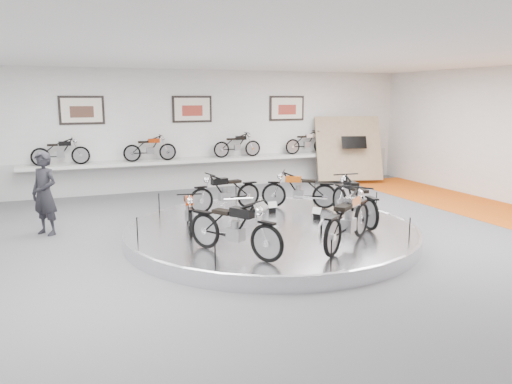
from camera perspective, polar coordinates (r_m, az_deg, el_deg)
name	(u,v)px	position (r m, az deg, el deg)	size (l,w,h in m)	color
floor	(277,242)	(10.89, 2.40, -5.77)	(16.00, 16.00, 0.00)	#505052
ceiling	(278,52)	(10.47, 2.58, 15.70)	(16.00, 16.00, 0.00)	white
wall_back	(192,130)	(17.09, -7.28, 7.03)	(16.00, 16.00, 0.00)	white
orange_carpet_strip	(509,215)	(14.94, 26.95, -2.35)	(2.40, 12.60, 0.01)	#D46214
dado_band	(194,173)	(17.23, -7.15, 2.21)	(15.68, 0.04, 1.10)	#BCBCBA
display_platform	(271,232)	(11.11, 1.77, -4.62)	(6.40, 6.40, 0.30)	silver
platform_rim	(271,227)	(11.08, 1.78, -4.02)	(6.40, 6.40, 0.10)	#B2B2BA
shelf	(195,161)	(16.90, -6.94, 3.59)	(11.00, 0.55, 0.10)	silver
poster_left	(82,110)	(16.49, -19.30, 8.82)	(1.35, 0.06, 0.88)	white
poster_center	(192,109)	(17.02, -7.31, 9.38)	(1.35, 0.06, 0.88)	white
poster_right	(287,108)	(18.22, 3.55, 9.53)	(1.35, 0.06, 0.88)	white
display_panel	(349,148)	(18.57, 10.53, 4.91)	(2.40, 0.12, 2.40)	tan
shelf_bike_a	(61,153)	(16.29, -21.43, 4.12)	(1.22, 0.42, 0.73)	black
shelf_bike_b	(150,150)	(16.53, -12.02, 4.72)	(1.22, 0.42, 0.73)	#952A07
shelf_bike_c	(237,147)	(17.29, -2.15, 5.21)	(1.22, 0.42, 0.73)	black
shelf_bike_d	(307,144)	(18.38, 5.83, 5.50)	(1.22, 0.42, 0.73)	silver
bike_a	(299,190)	(12.76, 4.95, 0.28)	(1.63, 0.58, 0.96)	#C1510F
bike_b	(225,192)	(12.42, -3.54, 0.04)	(1.66, 0.59, 0.98)	black
bike_c	(189,210)	(10.68, -7.68, -2.10)	(1.49, 0.52, 0.87)	#952A07
bike_d	(235,227)	(8.93, -2.47, -4.04)	(1.76, 0.62, 1.04)	black
bike_e	(348,218)	(9.59, 10.49, -2.99)	(1.87, 0.66, 1.10)	silver
bike_f	(354,199)	(11.45, 11.16, -0.85)	(1.81, 0.64, 1.06)	black
visitor	(45,194)	(12.26, -23.01, -0.17)	(0.69, 0.46, 1.90)	black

